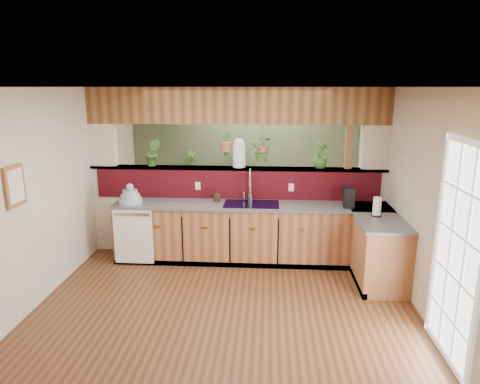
# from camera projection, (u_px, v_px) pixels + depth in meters

# --- Properties ---
(ground) EXTENTS (4.60, 7.00, 0.01)m
(ground) POSITION_uv_depth(u_px,v_px,m) (229.00, 288.00, 5.67)
(ground) COLOR #512F19
(ground) RESTS_ON ground
(ceiling) EXTENTS (4.60, 7.00, 0.01)m
(ceiling) POSITION_uv_depth(u_px,v_px,m) (228.00, 87.00, 5.05)
(ceiling) COLOR brown
(ceiling) RESTS_ON ground
(wall_back) EXTENTS (4.60, 0.02, 2.60)m
(wall_back) POSITION_uv_depth(u_px,v_px,m) (245.00, 152.00, 8.75)
(wall_back) COLOR beige
(wall_back) RESTS_ON ground
(wall_front) EXTENTS (4.60, 0.02, 2.60)m
(wall_front) POSITION_uv_depth(u_px,v_px,m) (158.00, 377.00, 1.97)
(wall_front) COLOR beige
(wall_front) RESTS_ON ground
(wall_left) EXTENTS (0.02, 7.00, 2.60)m
(wall_left) POSITION_uv_depth(u_px,v_px,m) (51.00, 191.00, 5.51)
(wall_left) COLOR beige
(wall_left) RESTS_ON ground
(wall_right) EXTENTS (0.02, 7.00, 2.60)m
(wall_right) POSITION_uv_depth(u_px,v_px,m) (416.00, 197.00, 5.21)
(wall_right) COLOR beige
(wall_right) RESTS_ON ground
(pass_through_partition) EXTENTS (4.60, 0.21, 2.60)m
(pass_through_partition) POSITION_uv_depth(u_px,v_px,m) (239.00, 180.00, 6.69)
(pass_through_partition) COLOR beige
(pass_through_partition) RESTS_ON ground
(pass_through_ledge) EXTENTS (4.60, 0.21, 0.04)m
(pass_through_ledge) POSITION_uv_depth(u_px,v_px,m) (237.00, 168.00, 6.65)
(pass_through_ledge) COLOR brown
(pass_through_ledge) RESTS_ON ground
(header_beam) EXTENTS (4.60, 0.15, 0.55)m
(header_beam) POSITION_uv_depth(u_px,v_px,m) (236.00, 106.00, 6.42)
(header_beam) COLOR brown
(header_beam) RESTS_ON ground
(sage_backwall) EXTENTS (4.55, 0.02, 2.55)m
(sage_backwall) POSITION_uv_depth(u_px,v_px,m) (244.00, 152.00, 8.73)
(sage_backwall) COLOR #4C5E40
(sage_backwall) RESTS_ON ground
(countertop) EXTENTS (4.14, 1.52, 0.90)m
(countertop) POSITION_uv_depth(u_px,v_px,m) (290.00, 236.00, 6.35)
(countertop) COLOR brown
(countertop) RESTS_ON ground
(dishwasher) EXTENTS (0.58, 0.03, 0.82)m
(dishwasher) POSITION_uv_depth(u_px,v_px,m) (133.00, 237.00, 6.30)
(dishwasher) COLOR white
(dishwasher) RESTS_ON ground
(navy_sink) EXTENTS (0.82, 0.50, 0.18)m
(navy_sink) POSITION_uv_depth(u_px,v_px,m) (251.00, 209.00, 6.40)
(navy_sink) COLOR black
(navy_sink) RESTS_ON countertop
(french_door) EXTENTS (0.06, 1.02, 2.16)m
(french_door) POSITION_uv_depth(u_px,v_px,m) (456.00, 257.00, 4.01)
(french_door) COLOR white
(french_door) RESTS_ON ground
(framed_print) EXTENTS (0.04, 0.35, 0.45)m
(framed_print) POSITION_uv_depth(u_px,v_px,m) (15.00, 186.00, 4.67)
(framed_print) COLOR brown
(framed_print) RESTS_ON wall_left
(faucet) EXTENTS (0.23, 0.23, 0.52)m
(faucet) POSITION_uv_depth(u_px,v_px,m) (250.00, 184.00, 6.46)
(faucet) COLOR #B7B7B2
(faucet) RESTS_ON countertop
(dish_stack) EXTENTS (0.35, 0.35, 0.31)m
(dish_stack) POSITION_uv_depth(u_px,v_px,m) (130.00, 197.00, 6.39)
(dish_stack) COLOR #90A1BA
(dish_stack) RESTS_ON countertop
(soap_dispenser) EXTENTS (0.11, 0.11, 0.20)m
(soap_dispenser) POSITION_uv_depth(u_px,v_px,m) (217.00, 195.00, 6.50)
(soap_dispenser) COLOR #392314
(soap_dispenser) RESTS_ON countertop
(coffee_maker) EXTENTS (0.15, 0.26, 0.29)m
(coffee_maker) POSITION_uv_depth(u_px,v_px,m) (349.00, 198.00, 6.21)
(coffee_maker) COLOR black
(coffee_maker) RESTS_ON countertop
(paper_towel) EXTENTS (0.13, 0.13, 0.28)m
(paper_towel) POSITION_uv_depth(u_px,v_px,m) (377.00, 207.00, 5.76)
(paper_towel) COLOR black
(paper_towel) RESTS_ON countertop
(glass_jar) EXTENTS (0.20, 0.20, 0.45)m
(glass_jar) POSITION_uv_depth(u_px,v_px,m) (239.00, 153.00, 6.59)
(glass_jar) COLOR silver
(glass_jar) RESTS_ON pass_through_ledge
(ledge_plant_left) EXTENTS (0.27, 0.23, 0.42)m
(ledge_plant_left) POSITION_uv_depth(u_px,v_px,m) (153.00, 153.00, 6.68)
(ledge_plant_left) COLOR #2E5A1F
(ledge_plant_left) RESTS_ON pass_through_ledge
(ledge_plant_right) EXTENTS (0.27, 0.27, 0.40)m
(ledge_plant_right) POSITION_uv_depth(u_px,v_px,m) (320.00, 155.00, 6.51)
(ledge_plant_right) COLOR #2E5A1F
(ledge_plant_right) RESTS_ON pass_through_ledge
(hanging_plant_a) EXTENTS (0.22, 0.19, 0.46)m
(hanging_plant_a) POSITION_uv_depth(u_px,v_px,m) (226.00, 137.00, 6.55)
(hanging_plant_a) COLOR brown
(hanging_plant_a) RESTS_ON header_beam
(hanging_plant_b) EXTENTS (0.40, 0.37, 0.50)m
(hanging_plant_b) POSITION_uv_depth(u_px,v_px,m) (263.00, 138.00, 6.51)
(hanging_plant_b) COLOR brown
(hanging_plant_b) RESTS_ON header_beam
(shelving_console) EXTENTS (1.50, 0.47, 0.99)m
(shelving_console) POSITION_uv_depth(u_px,v_px,m) (215.00, 193.00, 8.74)
(shelving_console) COLOR black
(shelving_console) RESTS_ON ground
(shelf_plant_a) EXTENTS (0.23, 0.17, 0.39)m
(shelf_plant_a) POSITION_uv_depth(u_px,v_px,m) (191.00, 159.00, 8.60)
(shelf_plant_a) COLOR #2E5A1F
(shelf_plant_a) RESTS_ON shelving_console
(shelf_plant_b) EXTENTS (0.32, 0.32, 0.53)m
(shelf_plant_b) POSITION_uv_depth(u_px,v_px,m) (239.00, 156.00, 8.52)
(shelf_plant_b) COLOR #2E5A1F
(shelf_plant_b) RESTS_ON shelving_console
(floor_plant) EXTENTS (0.66, 0.59, 0.68)m
(floor_plant) POSITION_uv_depth(u_px,v_px,m) (290.00, 216.00, 7.71)
(floor_plant) COLOR #2E5A1F
(floor_plant) RESTS_ON ground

